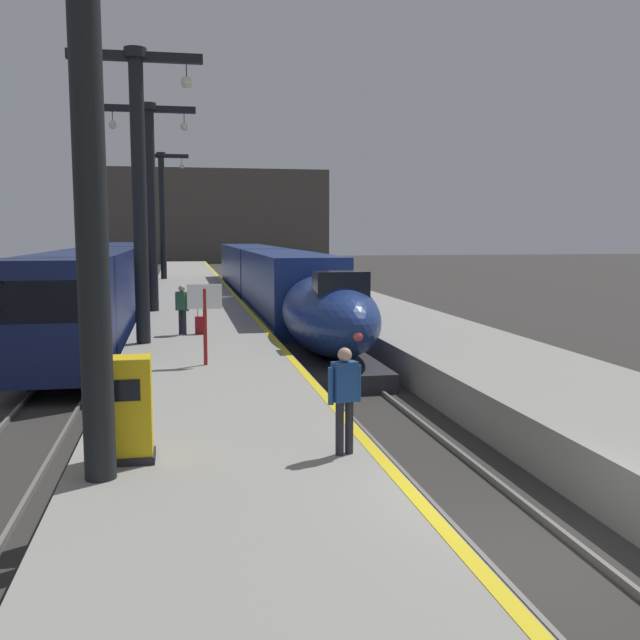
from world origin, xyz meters
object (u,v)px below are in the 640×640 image
object	(u,v)px
ticket_machine_yellow	(128,413)
passenger_mid_platform	(345,392)
station_column_far	(151,187)
departure_info_board	(205,308)
passenger_near_edge	(182,306)
station_column_distant	(162,203)
station_column_near	(88,14)
highspeed_train_main	(271,282)
rolling_suitcase	(201,325)
regional_train_adjacent	(111,280)
station_column_mid	(139,168)

from	to	relation	value
ticket_machine_yellow	passenger_mid_platform	bearing A→B (deg)	-5.39
station_column_far	departure_info_board	distance (m)	14.40
passenger_near_edge	station_column_distant	bearing A→B (deg)	92.27
passenger_mid_platform	ticket_machine_yellow	world-z (taller)	passenger_mid_platform
station_column_near	highspeed_train_main	bearing A→B (deg)	78.10
departure_info_board	rolling_suitcase	bearing A→B (deg)	89.48
highspeed_train_main	rolling_suitcase	distance (m)	13.83
station_column_distant	ticket_machine_yellow	xyz separation A→B (m)	(0.35, -44.37, -4.84)
regional_train_adjacent	station_column_distant	xyz separation A→B (m)	(2.20, 18.05, 4.50)
station_column_far	passenger_mid_platform	bearing A→B (deg)	-80.61
highspeed_train_main	passenger_mid_platform	xyz separation A→B (m)	(-2.27, -27.32, 0.12)
passenger_near_edge	departure_info_board	bearing A→B (deg)	-84.49
station_column_near	passenger_mid_platform	size ratio (longest dim) A/B	6.18
station_column_mid	rolling_suitcase	xyz separation A→B (m)	(1.83, 1.73, -5.09)
passenger_near_edge	rolling_suitcase	xyz separation A→B (m)	(0.62, 0.07, -0.69)
regional_train_adjacent	passenger_mid_platform	xyz separation A→B (m)	(5.83, -26.62, -0.09)
station_column_far	ticket_machine_yellow	size ratio (longest dim) A/B	5.60
regional_train_adjacent	station_column_near	size ratio (longest dim) A/B	3.50
station_column_near	station_column_far	xyz separation A→B (m)	(-0.05, 22.39, -0.90)
station_column_mid	ticket_machine_yellow	world-z (taller)	station_column_mid
station_column_far	ticket_machine_yellow	distance (m)	22.14
station_column_near	rolling_suitcase	world-z (taller)	station_column_near
station_column_distant	passenger_mid_platform	bearing A→B (deg)	-85.35
highspeed_train_main	departure_info_board	distance (m)	19.56
passenger_mid_platform	departure_info_board	size ratio (longest dim) A/B	0.80
rolling_suitcase	station_column_far	bearing A→B (deg)	103.16
station_column_near	station_column_mid	bearing A→B (deg)	90.23
station_column_near	station_column_distant	distance (m)	45.11
station_column_mid	passenger_near_edge	xyz separation A→B (m)	(1.22, 1.67, -4.41)
highspeed_train_main	ticket_machine_yellow	distance (m)	27.58
ticket_machine_yellow	departure_info_board	world-z (taller)	departure_info_board
passenger_mid_platform	regional_train_adjacent	bearing A→B (deg)	102.36
station_column_far	station_column_distant	xyz separation A→B (m)	(0.00, 22.72, 0.18)
passenger_mid_platform	ticket_machine_yellow	size ratio (longest dim) A/B	1.06
station_column_mid	passenger_mid_platform	xyz separation A→B (m)	(3.63, -12.39, -4.41)
station_column_far	ticket_machine_yellow	xyz separation A→B (m)	(0.35, -21.64, -4.67)
station_column_mid	regional_train_adjacent	bearing A→B (deg)	98.78
station_column_mid	station_column_far	size ratio (longest dim) A/B	1.00
station_column_far	passenger_mid_platform	size ratio (longest dim) A/B	5.30
departure_info_board	station_column_near	bearing A→B (deg)	-101.30
highspeed_train_main	rolling_suitcase	size ratio (longest dim) A/B	39.98
station_column_far	ticket_machine_yellow	bearing A→B (deg)	-89.07
regional_train_adjacent	passenger_mid_platform	bearing A→B (deg)	-77.64
station_column_mid	rolling_suitcase	distance (m)	5.68
station_column_near	passenger_near_edge	xyz separation A→B (m)	(1.16, 14.49, -5.32)
departure_info_board	passenger_near_edge	bearing A→B (deg)	95.51
regional_train_adjacent	station_column_near	bearing A→B (deg)	-85.24
rolling_suitcase	station_column_mid	bearing A→B (deg)	-136.58
station_column_far	ticket_machine_yellow	world-z (taller)	station_column_far
station_column_near	passenger_near_edge	bearing A→B (deg)	85.40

